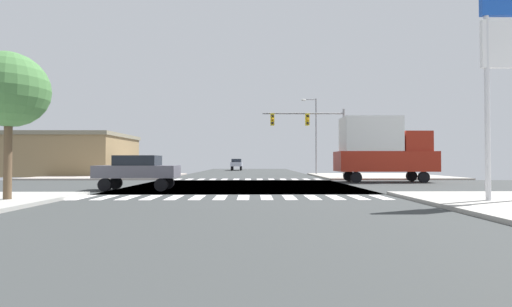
# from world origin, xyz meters

# --- Properties ---
(ground) EXTENTS (90.00, 90.00, 0.05)m
(ground) POSITION_xyz_m (0.00, 0.00, -0.03)
(ground) COLOR #343737
(sidewalk_corner_ne) EXTENTS (12.00, 12.00, 0.14)m
(sidewalk_corner_ne) POSITION_xyz_m (13.00, 12.00, 0.07)
(sidewalk_corner_ne) COLOR #A09B91
(sidewalk_corner_ne) RESTS_ON ground
(sidewalk_corner_nw) EXTENTS (12.00, 12.00, 0.14)m
(sidewalk_corner_nw) POSITION_xyz_m (-13.00, 12.00, 0.07)
(sidewalk_corner_nw) COLOR #A2978F
(sidewalk_corner_nw) RESTS_ON ground
(crosswalk_near) EXTENTS (13.50, 2.00, 0.01)m
(crosswalk_near) POSITION_xyz_m (-0.25, -7.30, 0.00)
(crosswalk_near) COLOR white
(crosswalk_near) RESTS_ON ground
(crosswalk_far) EXTENTS (13.50, 2.00, 0.01)m
(crosswalk_far) POSITION_xyz_m (-0.25, 7.30, 0.00)
(crosswalk_far) COLOR white
(crosswalk_far) RESTS_ON ground
(traffic_signal_mast) EXTENTS (7.19, 0.55, 6.12)m
(traffic_signal_mast) POSITION_xyz_m (5.76, 7.72, 4.54)
(traffic_signal_mast) COLOR gray
(traffic_signal_mast) RESTS_ON ground
(gas_station_sign) EXTENTS (1.60, 0.20, 8.40)m
(gas_station_sign) POSITION_xyz_m (9.96, -9.66, 5.83)
(gas_station_sign) COLOR silver
(gas_station_sign) RESTS_ON ground
(street_lamp) EXTENTS (1.78, 0.32, 8.55)m
(street_lamp) POSITION_xyz_m (7.51, 16.28, 5.07)
(street_lamp) COLOR gray
(street_lamp) RESTS_ON ground
(bank_building) EXTENTS (13.90, 10.01, 4.49)m
(bank_building) POSITION_xyz_m (-19.44, 15.68, 2.25)
(bank_building) COLOR olive
(bank_building) RESTS_ON ground
(sidewalk_tree) EXTENTS (2.86, 2.86, 5.74)m
(sidewalk_tree) POSITION_xyz_m (-8.66, -9.14, 4.29)
(sidewalk_tree) COLOR brown
(sidewalk_tree) RESTS_ON ground
(sedan_farside_2) EXTENTS (4.30, 1.80, 1.88)m
(sedan_farside_2) POSITION_xyz_m (-5.59, -3.50, 1.12)
(sedan_farside_2) COLOR black
(sedan_farside_2) RESTS_ON ground
(box_truck_crossing_1) EXTENTS (7.20, 2.40, 4.85)m
(box_truck_crossing_1) POSITION_xyz_m (10.33, 3.50, 2.56)
(box_truck_crossing_1) COLOR black
(box_truck_crossing_1) RESTS_ON ground
(sedan_queued_3) EXTENTS (1.80, 4.30, 1.88)m
(sedan_queued_3) POSITION_xyz_m (-2.00, 34.66, 1.12)
(sedan_queued_3) COLOR black
(sedan_queued_3) RESTS_ON ground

